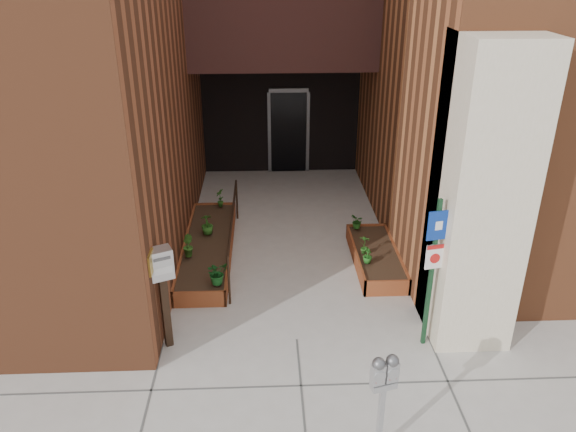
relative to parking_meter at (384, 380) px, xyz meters
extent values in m
plane|color=#9E9991|center=(-0.82, 2.13, -1.07)|extent=(80.00, 80.00, 0.00)
cube|color=beige|center=(1.73, 2.33, 1.13)|extent=(1.10, 1.20, 4.40)
cube|color=black|center=(-0.82, 8.13, 2.93)|extent=(4.20, 2.00, 2.00)
cube|color=black|center=(-0.82, 9.53, 0.43)|extent=(4.00, 0.30, 3.00)
cube|color=black|center=(-0.62, 9.35, -0.02)|extent=(0.90, 0.06, 2.10)
cube|color=#B79338|center=(-2.81, 1.93, 0.43)|extent=(0.04, 0.30, 0.30)
cube|color=brown|center=(-2.37, 3.05, -0.92)|extent=(0.90, 0.04, 0.30)
cube|color=brown|center=(-2.37, 6.61, -0.92)|extent=(0.90, 0.04, 0.30)
cube|color=brown|center=(-2.80, 4.83, -0.92)|extent=(0.04, 3.60, 0.30)
cube|color=brown|center=(-1.94, 4.83, -0.92)|extent=(0.04, 3.60, 0.30)
cube|color=black|center=(-2.37, 4.83, -0.94)|extent=(0.82, 3.52, 0.26)
cube|color=brown|center=(0.78, 3.25, -0.92)|extent=(0.80, 0.04, 0.30)
cube|color=brown|center=(0.78, 5.41, -0.92)|extent=(0.80, 0.04, 0.30)
cube|color=brown|center=(0.40, 4.33, -0.92)|extent=(0.04, 2.20, 0.30)
cube|color=brown|center=(1.16, 4.33, -0.92)|extent=(0.04, 2.20, 0.30)
cube|color=black|center=(0.78, 4.33, -0.94)|extent=(0.72, 2.12, 0.26)
cylinder|color=black|center=(-1.87, 3.13, -0.62)|extent=(0.04, 0.04, 0.90)
cylinder|color=black|center=(-1.87, 6.43, -0.62)|extent=(0.04, 0.04, 0.90)
cylinder|color=black|center=(-1.87, 4.78, -0.19)|extent=(0.04, 3.30, 0.04)
cube|color=#9E9EA0|center=(0.00, 0.00, -0.59)|extent=(0.07, 0.07, 0.96)
cube|color=#9E9EA0|center=(0.00, 0.00, -0.07)|extent=(0.31, 0.19, 0.08)
cube|color=#9E9EA0|center=(-0.08, -0.02, 0.10)|extent=(0.16, 0.13, 0.25)
sphere|color=#59595B|center=(-0.08, -0.02, 0.24)|extent=(0.14, 0.14, 0.14)
cube|color=white|center=(-0.07, -0.07, 0.12)|extent=(0.08, 0.03, 0.05)
cube|color=#B21414|center=(-0.07, -0.07, 0.04)|extent=(0.08, 0.03, 0.03)
cube|color=#9E9EA0|center=(0.08, 0.02, 0.10)|extent=(0.16, 0.13, 0.25)
sphere|color=#59595B|center=(0.08, 0.02, 0.24)|extent=(0.14, 0.14, 0.14)
cube|color=white|center=(0.09, -0.03, 0.12)|extent=(0.08, 0.03, 0.05)
cube|color=#B21414|center=(0.09, -0.03, 0.04)|extent=(0.08, 0.03, 0.03)
cube|color=#153A20|center=(1.05, 1.97, 0.10)|extent=(0.06, 0.06, 2.34)
cube|color=navy|center=(1.06, 1.94, 0.90)|extent=(0.32, 0.08, 0.43)
cube|color=white|center=(1.06, 1.94, 0.90)|extent=(0.11, 0.03, 0.13)
cube|color=white|center=(1.06, 1.94, 0.42)|extent=(0.26, 0.07, 0.37)
cube|color=#B21414|center=(1.06, 1.94, 0.57)|extent=(0.26, 0.07, 0.06)
cylinder|color=#B21414|center=(1.06, 1.93, 0.40)|extent=(0.15, 0.04, 0.15)
cube|color=black|center=(-2.72, 2.10, -0.48)|extent=(0.14, 0.14, 1.17)
cube|color=silver|center=(-2.72, 2.10, 0.32)|extent=(0.39, 0.35, 0.45)
cube|color=#59595B|center=(-2.67, 1.99, 0.45)|extent=(0.22, 0.11, 0.04)
cube|color=white|center=(-2.67, 1.99, 0.26)|extent=(0.24, 0.12, 0.11)
imported|color=#164E1A|center=(-2.07, 3.30, -0.57)|extent=(0.50, 0.50, 0.40)
imported|color=#285618|center=(-2.67, 4.26, -0.57)|extent=(0.30, 0.30, 0.40)
imported|color=#255719|center=(-2.40, 5.14, -0.57)|extent=(0.28, 0.28, 0.41)
imported|color=#235719|center=(-2.23, 6.43, -0.57)|extent=(0.23, 0.23, 0.41)
imported|color=#205F1B|center=(0.53, 3.87, -0.63)|extent=(0.20, 0.20, 0.29)
imported|color=#245B1A|center=(0.53, 4.20, -0.58)|extent=(0.26, 0.26, 0.38)
imported|color=#1C5317|center=(0.56, 5.23, -0.62)|extent=(0.27, 0.27, 0.30)
camera|label=1|loc=(-1.25, -4.71, 4.21)|focal=35.00mm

